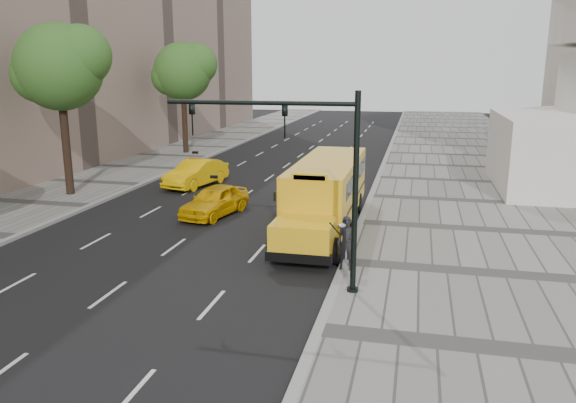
% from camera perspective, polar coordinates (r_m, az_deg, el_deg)
% --- Properties ---
extents(ground, '(140.00, 140.00, 0.00)m').
position_cam_1_polar(ground, '(27.27, -5.28, -1.60)').
color(ground, black).
rests_on(ground, ground).
extents(sidewalk_museum, '(12.00, 140.00, 0.15)m').
position_cam_1_polar(sidewalk_museum, '(26.19, 20.55, -2.88)').
color(sidewalk_museum, gray).
rests_on(sidewalk_museum, ground).
extents(sidewalk_far, '(6.00, 140.00, 0.15)m').
position_cam_1_polar(sidewalk_far, '(32.36, -24.12, -0.20)').
color(sidewalk_far, gray).
rests_on(sidewalk_far, ground).
extents(curb_museum, '(0.30, 140.00, 0.15)m').
position_cam_1_polar(curb_museum, '(26.04, 7.37, -2.20)').
color(curb_museum, gray).
rests_on(curb_museum, ground).
extents(curb_far, '(0.30, 140.00, 0.15)m').
position_cam_1_polar(curb_far, '(30.66, -19.63, -0.50)').
color(curb_far, gray).
rests_on(curb_far, ground).
extents(tree_b, '(5.22, 4.64, 9.41)m').
position_cam_1_polar(tree_b, '(33.06, -22.12, 12.60)').
color(tree_b, black).
rests_on(tree_b, ground).
extents(tree_c, '(5.26, 4.67, 9.09)m').
position_cam_1_polar(tree_c, '(47.40, -10.56, 12.90)').
color(tree_c, black).
rests_on(tree_c, ground).
extents(school_bus, '(2.96, 11.56, 3.19)m').
position_cam_1_polar(school_bus, '(25.22, 3.95, 1.32)').
color(school_bus, yellow).
rests_on(school_bus, ground).
extents(taxi_near, '(2.63, 4.64, 1.49)m').
position_cam_1_polar(taxi_near, '(27.53, -7.45, 0.09)').
color(taxi_near, '#ECB004').
rests_on(taxi_near, ground).
extents(taxi_far, '(2.73, 5.13, 1.61)m').
position_cam_1_polar(taxi_far, '(34.60, -9.32, 2.86)').
color(taxi_far, '#ECB004').
rests_on(taxi_far, ground).
extents(pedestrian, '(0.72, 0.49, 1.91)m').
position_cam_1_polar(pedestrian, '(19.65, 5.99, -4.24)').
color(pedestrian, black).
rests_on(pedestrian, sidewalk_museum).
extents(traffic_signal, '(6.18, 0.36, 6.40)m').
position_cam_1_polar(traffic_signal, '(17.23, 2.26, 3.56)').
color(traffic_signal, black).
rests_on(traffic_signal, ground).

